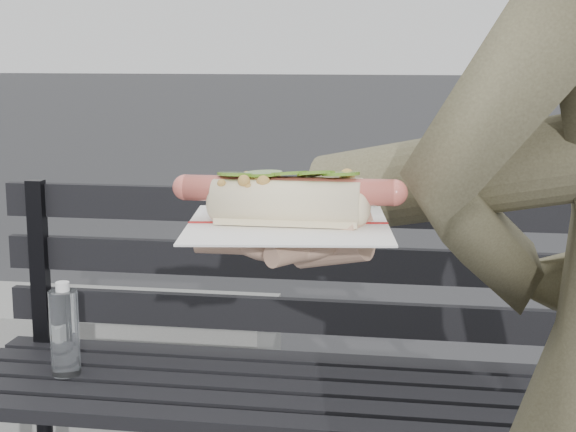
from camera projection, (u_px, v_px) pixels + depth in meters
The scene contains 3 objects.
park_bench at pixel (299, 355), 1.94m from camera, with size 1.50×0.44×0.88m.
concrete_block at pixel (86, 362), 2.82m from camera, with size 1.20×0.40×0.40m, color slate.
held_hotdog at pixel (487, 176), 0.87m from camera, with size 0.62×0.32×0.20m.
Camera 1 is at (0.21, -0.92, 1.19)m, focal length 55.00 mm.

